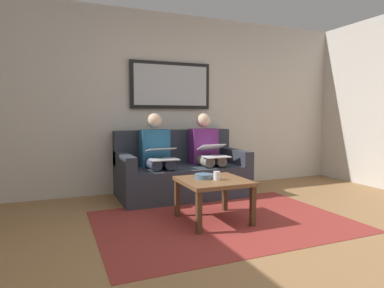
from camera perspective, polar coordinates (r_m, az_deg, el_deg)
ground_plane at (r=2.95m, az=13.47°, el=-18.46°), size 6.00×5.20×0.10m
wall_rear at (r=5.05m, az=-3.95°, el=7.07°), size 6.00×0.12×2.60m
area_rug at (r=3.61m, az=5.32°, el=-13.01°), size 2.60×1.80×0.01m
couch at (r=4.66m, az=-1.97°, el=-4.94°), size 1.73×0.90×0.90m
framed_mirror at (r=4.97m, az=-3.62°, el=9.98°), size 1.22×0.05×0.68m
coffee_table at (r=3.51m, az=3.69°, el=-7.04°), size 0.67×0.67×0.45m
cup at (r=3.46m, az=4.27°, el=-5.44°), size 0.07×0.07×0.09m
bowl at (r=3.53m, az=2.02°, el=-5.56°), size 0.19×0.19×0.05m
person_left at (r=4.69m, az=2.47°, el=-1.22°), size 0.38×0.58×1.14m
laptop_white at (r=4.48m, az=3.72°, el=-1.23°), size 0.34×0.39×0.17m
person_right at (r=4.44m, az=-6.08°, el=-1.61°), size 0.38×0.58×1.14m
laptop_silver at (r=4.20m, az=-5.12°, el=-1.69°), size 0.35×0.35×0.15m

